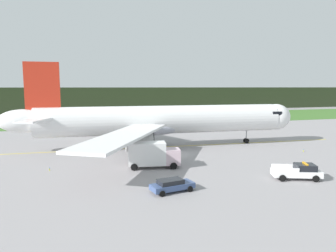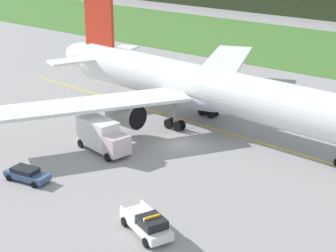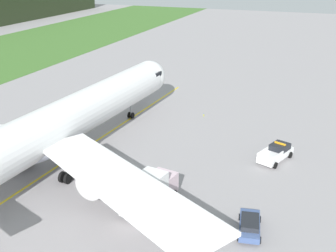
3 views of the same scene
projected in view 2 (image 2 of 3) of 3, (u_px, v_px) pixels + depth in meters
ground at (180, 144)px, 61.84m from camera, size 320.00×320.00×0.00m
taxiway_centerline_main at (212, 128)px, 66.46m from camera, size 67.61×4.19×0.01m
airliner at (207, 89)px, 65.39m from camera, size 51.56×47.54×14.45m
ops_pickup_truck at (147, 224)px, 43.78m from camera, size 5.70×3.73×1.94m
catering_truck at (102, 135)px, 59.35m from camera, size 7.02×3.63×3.54m
staff_car at (27, 174)px, 52.89m from camera, size 4.67×2.57×1.30m
taxiway_edge_light_west at (42, 118)px, 69.17m from camera, size 0.12×0.12×0.39m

